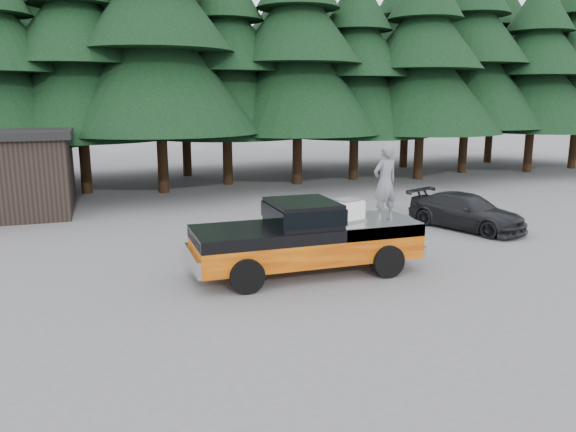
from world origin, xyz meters
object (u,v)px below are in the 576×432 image
object	(u,v)px
parked_car	(466,211)
man_on_bed	(385,183)
pickup_truck	(306,248)
air_compressor	(347,211)

from	to	relation	value
parked_car	man_on_bed	bearing A→B (deg)	-168.53
pickup_truck	man_on_bed	xyz separation A→B (m)	(2.05, -0.33, 1.67)
pickup_truck	air_compressor	distance (m)	1.44
man_on_bed	air_compressor	bearing A→B (deg)	-27.58
pickup_truck	man_on_bed	world-z (taller)	man_on_bed
air_compressor	man_on_bed	bearing A→B (deg)	-34.64
pickup_truck	man_on_bed	distance (m)	2.67
man_on_bed	parked_car	world-z (taller)	man_on_bed
air_compressor	pickup_truck	bearing A→B (deg)	158.25
pickup_truck	parked_car	size ratio (longest dim) A/B	1.43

